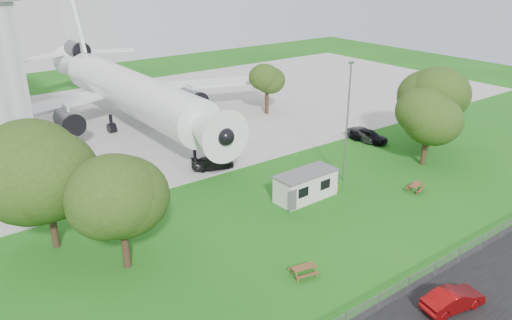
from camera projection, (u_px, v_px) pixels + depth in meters
ground at (328, 228)px, 41.82m from camera, size 160.00×160.00×0.00m
asphalt_strip at (471, 309)px, 32.19m from camera, size 120.00×8.00×0.02m
concrete_apron at (137, 120)px, 69.97m from camera, size 120.00×46.00×0.03m
airliner at (126, 88)px, 65.30m from camera, size 46.36×47.73×17.69m
site_cabin at (306, 185)px, 46.66m from camera, size 6.78×2.86×2.62m
picnic_west at (303, 276)px, 35.57m from camera, size 2.07×1.84×0.76m
picnic_east at (415, 191)px, 48.51m from camera, size 2.15×1.95×0.76m
fence at (425, 283)px, 34.78m from camera, size 58.00×0.04×1.30m
lamp_mast at (347, 124)px, 48.75m from camera, size 0.16×0.16×12.00m
tree_west_big at (43, 169)px, 36.75m from camera, size 9.19×9.19×11.20m
tree_west_small at (120, 199)px, 34.57m from camera, size 7.58×7.58×9.34m
tree_east_front at (428, 118)px, 52.92m from camera, size 6.57×6.57×8.61m
tree_east_back at (434, 95)px, 57.56m from camera, size 8.17×8.17×10.49m
tree_far_apron at (267, 79)px, 71.07m from camera, size 5.24×5.24×7.73m
car_centre_sedan at (453, 300)px, 31.92m from camera, size 4.57×2.34×1.44m
car_ne_hatch at (369, 136)px, 61.31m from camera, size 2.80×5.00×1.61m
car_ne_sedan at (362, 135)px, 62.00m from camera, size 1.71×4.43×1.44m
car_apron_van at (213, 163)px, 53.55m from camera, size 4.90×3.07×1.32m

